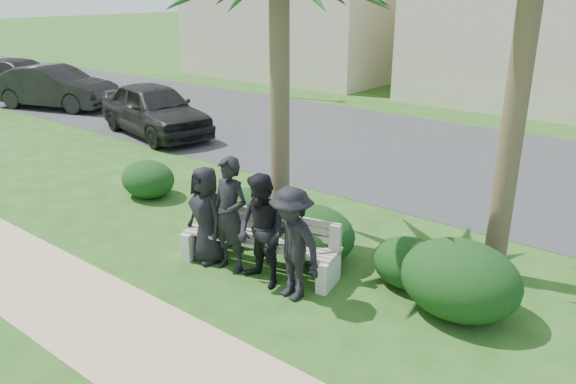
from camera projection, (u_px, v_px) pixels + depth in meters
name	position (u px, v px, depth m)	size (l,w,h in m)	color
ground	(225.00, 279.00, 8.38)	(160.00, 160.00, 0.00)	#244814
footpath	(124.00, 333.00, 7.06)	(30.00, 1.60, 0.01)	tan
asphalt_street	(448.00, 159.00, 14.24)	(160.00, 8.00, 0.01)	#2D2D30
stucco_bldg_right	(544.00, 0.00, 20.90)	(8.40, 8.40, 7.30)	beige
street_lamp	(277.00, 20.00, 21.46)	(0.36, 0.36, 4.29)	black
park_bench	(260.00, 245.00, 8.55)	(2.61, 1.11, 0.87)	gray
man_a	(206.00, 215.00, 8.70)	(0.76, 0.49, 1.56)	black
man_b	(230.00, 215.00, 8.37)	(0.65, 0.43, 1.79)	black
man_c	(262.00, 231.00, 7.97)	(0.81, 0.63, 1.67)	black
man_d	(291.00, 244.00, 7.62)	(1.05, 0.60, 1.63)	black
hedge_a	(148.00, 178.00, 11.60)	(1.20, 0.99, 0.78)	#0E340F
hedge_b	(227.00, 218.00, 9.68)	(1.08, 0.89, 0.71)	#0E340F
hedge_c	(250.00, 207.00, 10.08)	(1.15, 0.95, 0.75)	#0E340F
hedge_d	(313.00, 232.00, 8.85)	(1.40, 1.16, 0.92)	#0E340F
hedge_e	(410.00, 262.00, 8.11)	(1.12, 0.92, 0.73)	#0E340F
hedge_f	(460.00, 277.00, 7.34)	(1.60, 1.32, 1.04)	#0E340F
car_a	(155.00, 109.00, 16.39)	(1.79, 4.45, 1.52)	black
car_b	(55.00, 87.00, 20.09)	(1.59, 4.56, 1.50)	black
car_c	(22.00, 78.00, 22.20)	(2.05, 5.04, 1.46)	black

